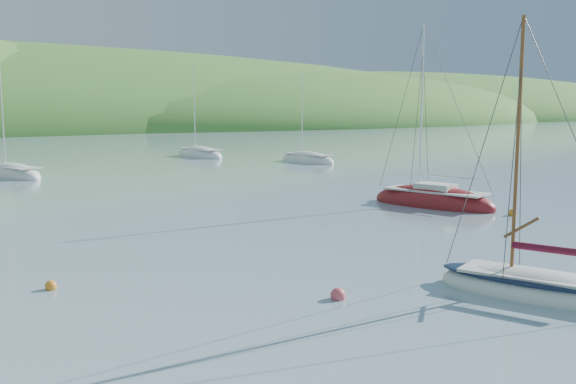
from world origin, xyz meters
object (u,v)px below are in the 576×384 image
daysailer_white (534,288)px  sloop_red (433,202)px  distant_sloop_a (12,175)px  distant_sloop_d (308,161)px  distant_sloop_b (200,155)px

daysailer_white → sloop_red: size_ratio=0.81×
distant_sloop_a → sloop_red: bearing=-77.1°
distant_sloop_d → sloop_red: bearing=-118.0°
sloop_red → distant_sloop_b: size_ratio=1.01×
daysailer_white → distant_sloop_b: 57.62m
sloop_red → distant_sloop_a: sloop_red is taller
distant_sloop_b → distant_sloop_d: 14.21m
daysailer_white → sloop_red: bearing=32.8°
distant_sloop_a → distant_sloop_d: distant_sloop_a is taller
daysailer_white → distant_sloop_a: bearing=78.3°
sloop_red → distant_sloop_b: (3.72, 40.89, -0.03)m
distant_sloop_d → distant_sloop_b: bearing=109.8°
daysailer_white → distant_sloop_a: 46.06m
distant_sloop_b → distant_sloop_d: size_ratio=1.10×
daysailer_white → distant_sloop_d: 48.04m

